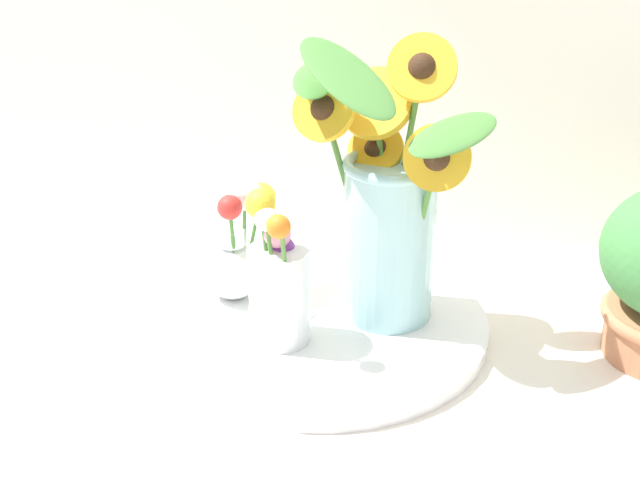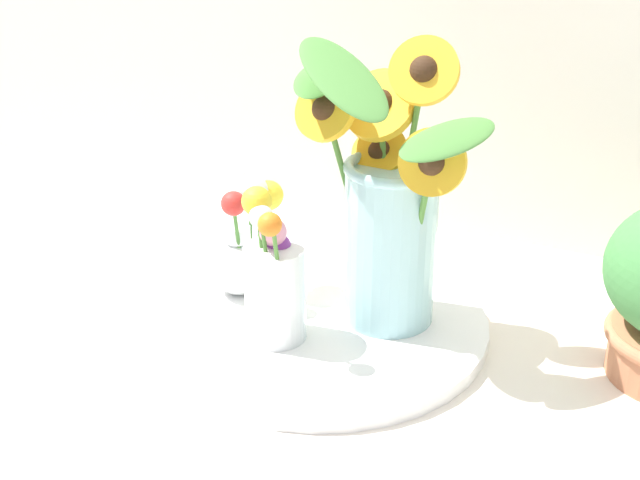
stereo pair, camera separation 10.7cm
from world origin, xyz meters
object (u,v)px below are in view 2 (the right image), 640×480
(vase_small_center, at_px, (274,280))
(vase_bulb_right, at_px, (243,246))
(serving_tray, at_px, (320,324))
(mason_jar_sunflowers, at_px, (388,214))

(vase_small_center, relative_size, vase_bulb_right, 1.17)
(serving_tray, distance_m, vase_small_center, 0.11)
(vase_small_center, bearing_deg, serving_tray, 64.91)
(serving_tray, height_order, vase_bulb_right, vase_bulb_right)
(serving_tray, height_order, vase_small_center, vase_small_center)
(mason_jar_sunflowers, height_order, vase_small_center, mason_jar_sunflowers)
(serving_tray, xyz_separation_m, mason_jar_sunflowers, (0.07, 0.03, 0.15))
(serving_tray, bearing_deg, vase_small_center, -115.09)
(serving_tray, bearing_deg, vase_bulb_right, 170.76)
(serving_tray, relative_size, vase_small_center, 2.19)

